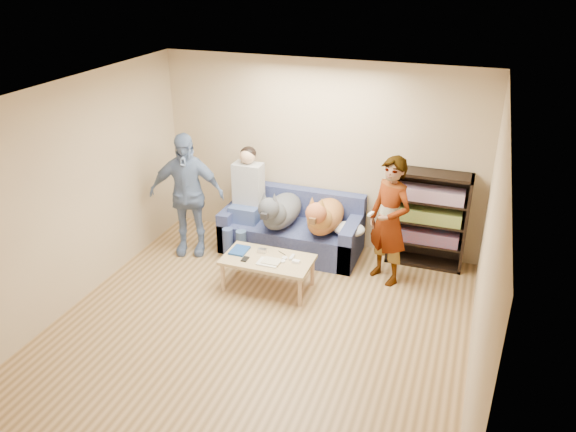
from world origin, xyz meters
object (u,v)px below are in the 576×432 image
at_px(dog_gray, 280,211).
at_px(bookshelf, 428,217).
at_px(notebook_blue, 240,250).
at_px(camera_silver, 262,251).
at_px(person_standing_right, 389,221).
at_px(coffee_table, 268,262).
at_px(person_standing_left, 187,194).
at_px(person_seated, 246,196).
at_px(dog_tan, 324,216).
at_px(sofa, 293,231).

xyz_separation_m(dog_gray, bookshelf, (1.92, 0.43, 0.02)).
distance_m(notebook_blue, camera_silver, 0.29).
distance_m(person_standing_right, coffee_table, 1.58).
xyz_separation_m(person_standing_left, person_seated, (0.69, 0.41, -0.09)).
xyz_separation_m(person_seated, dog_tan, (1.13, -0.03, -0.12)).
xyz_separation_m(dog_tan, coffee_table, (-0.44, -0.92, -0.28)).
height_order(notebook_blue, sofa, sofa).
xyz_separation_m(coffee_table, bookshelf, (1.75, 1.30, 0.31)).
height_order(person_standing_right, dog_tan, person_standing_right).
xyz_separation_m(sofa, coffee_table, (0.05, -1.07, 0.09)).
bearing_deg(person_standing_right, bookshelf, 88.68).
height_order(person_standing_right, coffee_table, person_standing_right).
bearing_deg(camera_silver, person_standing_right, 21.76).
xyz_separation_m(person_standing_right, person_seated, (-2.03, 0.24, -0.05)).
bearing_deg(person_standing_right, coffee_table, -118.96).
bearing_deg(person_seated, notebook_blue, -71.99).
bearing_deg(dog_tan, notebook_blue, -134.18).
relative_size(person_standing_right, person_seated, 1.12).
bearing_deg(notebook_blue, sofa, 70.89).
xyz_separation_m(person_standing_left, sofa, (1.33, 0.53, -0.58)).
bearing_deg(person_standing_left, person_seated, 14.32).
height_order(person_standing_left, person_seated, person_standing_left).
distance_m(person_seated, bookshelf, 2.47).
bearing_deg(person_seated, dog_gray, -8.03).
relative_size(sofa, dog_tan, 1.61).
height_order(camera_silver, dog_tan, dog_tan).
bearing_deg(person_standing_left, sofa, 5.65).
relative_size(camera_silver, dog_gray, 0.09).
bearing_deg(bookshelf, dog_gray, -167.22).
xyz_separation_m(person_standing_left, bookshelf, (3.13, 0.77, -0.18)).
relative_size(dog_tan, bookshelf, 0.91).
relative_size(sofa, coffee_table, 1.73).
height_order(sofa, coffee_table, sofa).
distance_m(person_standing_right, camera_silver, 1.61).
height_order(person_seated, bookshelf, person_seated).
relative_size(camera_silver, sofa, 0.06).
xyz_separation_m(person_standing_right, dog_gray, (-1.50, 0.17, -0.17)).
bearing_deg(sofa, person_standing_right, -14.80).
height_order(person_standing_right, notebook_blue, person_standing_right).
bearing_deg(sofa, notebook_blue, -109.11).
relative_size(person_standing_right, bookshelf, 1.27).
relative_size(person_seated, dog_gray, 1.16).
xyz_separation_m(camera_silver, dog_tan, (0.56, 0.80, 0.21)).
height_order(person_standing_right, bookshelf, person_standing_right).
bearing_deg(camera_silver, dog_gray, 93.34).
height_order(dog_gray, coffee_table, dog_gray).
bearing_deg(person_standing_right, person_seated, -153.38).
bearing_deg(dog_gray, person_seated, 171.97).
distance_m(notebook_blue, person_seated, 1.00).
xyz_separation_m(person_standing_right, sofa, (-1.39, 0.37, -0.54)).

